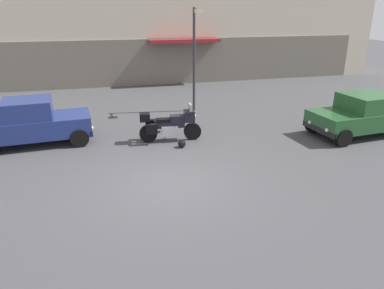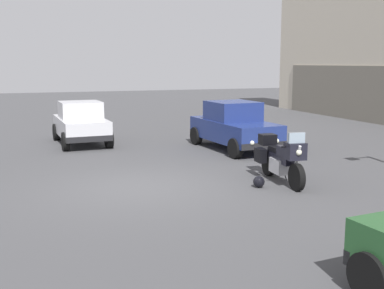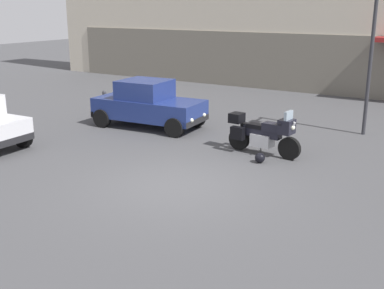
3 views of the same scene
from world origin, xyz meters
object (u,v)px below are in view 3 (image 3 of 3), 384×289
object	(u,v)px
helmet	(260,158)
car_hatchback_near	(148,104)
motorcycle	(262,133)
streetlamp_curbside	(371,48)
bollard_curbside	(105,101)

from	to	relation	value
helmet	car_hatchback_near	xyz separation A→B (m)	(-4.98, 1.66, 0.67)
motorcycle	streetlamp_curbside	bearing A→B (deg)	67.30
streetlamp_curbside	motorcycle	bearing A→B (deg)	-118.10
motorcycle	car_hatchback_near	distance (m)	4.78
car_hatchback_near	streetlamp_curbside	distance (m)	7.48
car_hatchback_near	bollard_curbside	world-z (taller)	car_hatchback_near
car_hatchback_near	motorcycle	bearing A→B (deg)	-14.94
motorcycle	bollard_curbside	size ratio (longest dim) A/B	2.46
motorcycle	streetlamp_curbside	world-z (taller)	streetlamp_curbside
streetlamp_curbside	helmet	bearing A→B (deg)	-110.69
streetlamp_curbside	bollard_curbside	size ratio (longest dim) A/B	5.02
motorcycle	bollard_curbside	distance (m)	7.67
car_hatchback_near	helmet	bearing A→B (deg)	-22.57
car_hatchback_near	streetlamp_curbside	xyz separation A→B (m)	(6.65, 2.77, 2.01)
car_hatchback_near	bollard_curbside	size ratio (longest dim) A/B	4.31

